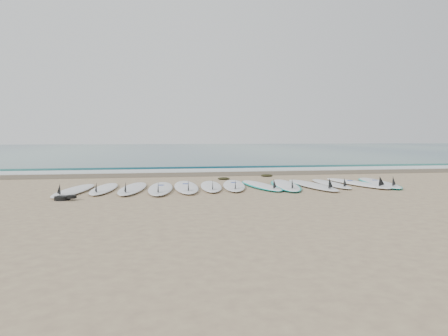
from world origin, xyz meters
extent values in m
plane|color=tan|center=(0.00, 0.00, 0.00)|extent=(120.00, 120.00, 0.00)
cube|color=#245E62|center=(0.00, 32.50, 0.01)|extent=(120.00, 55.00, 0.03)
cube|color=brown|center=(0.00, 4.10, 0.01)|extent=(120.00, 1.80, 0.01)
cube|color=silver|center=(0.00, 5.50, 0.02)|extent=(120.00, 1.40, 0.04)
cube|color=#245E62|center=(0.00, 7.00, 0.05)|extent=(120.00, 1.00, 0.10)
ellipsoid|color=white|center=(-3.93, -0.17, 0.05)|extent=(0.98, 2.68, 0.08)
cone|color=black|center=(-4.10, -1.11, 0.20)|extent=(0.27, 0.31, 0.28)
ellipsoid|color=white|center=(-3.28, 0.07, 0.04)|extent=(0.75, 2.49, 0.08)
cone|color=black|center=(-3.37, -0.82, 0.19)|extent=(0.23, 0.28, 0.26)
ellipsoid|color=white|center=(-2.60, -0.02, 0.05)|extent=(0.91, 2.73, 0.09)
cone|color=black|center=(-2.73, -0.99, 0.20)|extent=(0.26, 0.31, 0.29)
ellipsoid|color=white|center=(-1.93, -0.13, 0.05)|extent=(0.81, 2.83, 0.09)
cone|color=black|center=(-2.02, -1.15, 0.21)|extent=(0.26, 0.32, 0.30)
cylinder|color=navy|center=(-1.91, 0.14, 0.09)|extent=(0.17, 0.17, 0.01)
ellipsoid|color=white|center=(-1.29, 0.05, 0.05)|extent=(0.70, 2.85, 0.09)
cone|color=black|center=(-1.33, -0.98, 0.21)|extent=(0.25, 0.31, 0.30)
cylinder|color=navy|center=(-1.28, 0.32, 0.10)|extent=(0.17, 0.17, 0.01)
ellipsoid|color=white|center=(-0.65, 0.13, 0.04)|extent=(0.79, 2.58, 0.08)
cone|color=black|center=(-0.75, -0.79, 0.19)|extent=(0.24, 0.29, 0.27)
ellipsoid|color=white|center=(-0.04, 0.19, 0.05)|extent=(0.99, 2.74, 0.09)
cone|color=black|center=(-0.20, -0.78, 0.20)|extent=(0.27, 0.32, 0.29)
cylinder|color=navy|center=(0.00, 0.44, 0.09)|extent=(0.18, 0.18, 0.01)
ellipsoid|color=white|center=(0.65, 0.08, 0.04)|extent=(0.76, 2.55, 0.08)
ellipsoid|color=#03B4A9|center=(0.65, 0.08, 0.04)|extent=(0.85, 2.57, 0.06)
cone|color=black|center=(0.74, -0.83, 0.19)|extent=(0.24, 0.29, 0.27)
ellipsoid|color=white|center=(1.30, 0.02, 0.05)|extent=(1.01, 2.82, 0.09)
ellipsoid|color=#03B4A9|center=(1.30, 0.02, 0.04)|extent=(1.10, 2.86, 0.06)
cone|color=black|center=(1.14, -0.98, 0.21)|extent=(0.28, 0.33, 0.29)
ellipsoid|color=white|center=(1.96, -0.12, 0.05)|extent=(0.74, 2.80, 0.09)
cone|color=black|center=(2.02, -1.13, 0.21)|extent=(0.25, 0.31, 0.30)
ellipsoid|color=white|center=(2.60, 0.14, 0.04)|extent=(0.53, 2.39, 0.08)
cone|color=black|center=(2.59, -0.73, 0.18)|extent=(0.21, 0.26, 0.25)
ellipsoid|color=white|center=(3.32, 0.11, 0.05)|extent=(0.97, 2.82, 0.09)
cone|color=black|center=(3.46, -0.89, 0.21)|extent=(0.27, 0.33, 0.29)
cylinder|color=navy|center=(3.28, 0.37, 0.09)|extent=(0.18, 0.18, 0.01)
ellipsoid|color=white|center=(3.97, 0.09, 0.05)|extent=(1.03, 2.82, 0.09)
ellipsoid|color=#03B4A9|center=(3.97, 0.09, 0.04)|extent=(1.13, 2.86, 0.06)
cone|color=black|center=(3.80, -0.90, 0.21)|extent=(0.28, 0.33, 0.29)
cylinder|color=navy|center=(4.02, 0.35, 0.09)|extent=(0.18, 0.18, 0.01)
ellipsoid|color=black|center=(0.04, 2.13, 0.04)|extent=(0.37, 0.29, 0.07)
ellipsoid|color=black|center=(1.60, 2.88, 0.04)|extent=(0.40, 0.31, 0.08)
cylinder|color=black|center=(-3.98, -1.44, 0.04)|extent=(0.32, 0.32, 0.08)
cylinder|color=black|center=(-3.78, -1.54, 0.08)|extent=(0.20, 0.20, 0.06)
camera|label=1|loc=(-2.28, -10.81, 1.32)|focal=35.00mm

